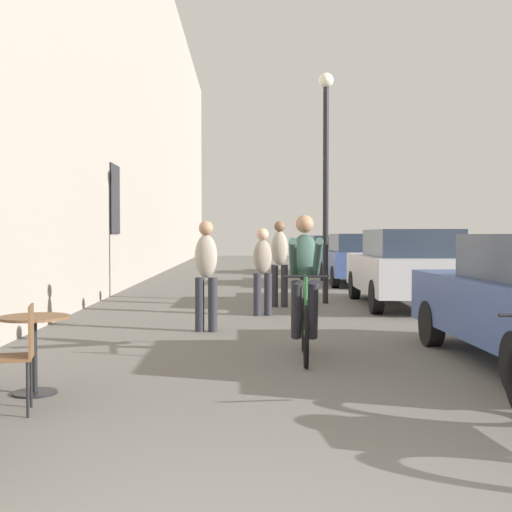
% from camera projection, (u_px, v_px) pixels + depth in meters
% --- Properties ---
extents(building_facade_left, '(0.54, 68.00, 12.31)m').
position_uv_depth(building_facade_left, '(104.00, 44.00, 16.32)').
color(building_facade_left, gray).
rests_on(building_facade_left, ground_plane).
extents(cafe_table_mid, '(0.64, 0.64, 0.72)m').
position_uv_depth(cafe_table_mid, '(34.00, 338.00, 6.11)').
color(cafe_table_mid, black).
rests_on(cafe_table_mid, ground_plane).
extents(cafe_chair_mid_toward_street, '(0.46, 0.46, 0.89)m').
position_uv_depth(cafe_chair_mid_toward_street, '(18.00, 351.00, 5.45)').
color(cafe_chair_mid_toward_street, black).
rests_on(cafe_chair_mid_toward_street, ground_plane).
extents(cyclist_on_bicycle, '(0.52, 1.76, 1.74)m').
position_uv_depth(cyclist_on_bicycle, '(305.00, 289.00, 8.01)').
color(cyclist_on_bicycle, black).
rests_on(cyclist_on_bicycle, ground_plane).
extents(pedestrian_near, '(0.36, 0.27, 1.68)m').
position_uv_depth(pedestrian_near, '(206.00, 269.00, 10.03)').
color(pedestrian_near, '#26262D').
rests_on(pedestrian_near, ground_plane).
extents(pedestrian_mid, '(0.38, 0.30, 1.59)m').
position_uv_depth(pedestrian_mid, '(263.00, 267.00, 12.03)').
color(pedestrian_mid, '#26262D').
rests_on(pedestrian_mid, ground_plane).
extents(pedestrian_far, '(0.37, 0.28, 1.75)m').
position_uv_depth(pedestrian_far, '(279.00, 258.00, 13.46)').
color(pedestrian_far, '#26262D').
rests_on(pedestrian_far, ground_plane).
extents(street_lamp, '(0.32, 0.32, 4.90)m').
position_uv_depth(street_lamp, '(326.00, 158.00, 14.11)').
color(street_lamp, black).
rests_on(street_lamp, ground_plane).
extents(parked_car_second, '(1.97, 4.47, 1.57)m').
position_uv_depth(parked_car_second, '(406.00, 267.00, 13.59)').
color(parked_car_second, '#B7B7BC').
rests_on(parked_car_second, ground_plane).
extents(parked_car_third, '(1.82, 4.22, 1.50)m').
position_uv_depth(parked_car_third, '(357.00, 258.00, 19.56)').
color(parked_car_third, '#384C84').
rests_on(parked_car_third, ground_plane).
extents(parked_car_fourth, '(1.73, 4.05, 1.44)m').
position_uv_depth(parked_car_fourth, '(328.00, 254.00, 25.46)').
color(parked_car_fourth, '#23512D').
rests_on(parked_car_fourth, ground_plane).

